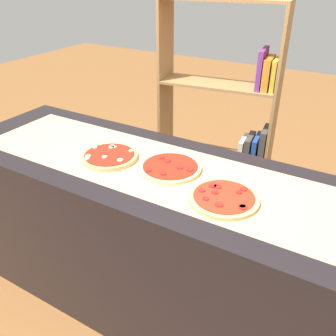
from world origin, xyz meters
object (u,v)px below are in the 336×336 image
object	(u,v)px
pizza_mushroom_0	(109,156)
bookshelf	(229,130)
pizza_pepperoni_1	(170,167)
pizza_pepperoni_2	(224,198)

from	to	relation	value
pizza_mushroom_0	bookshelf	bearing A→B (deg)	76.05
pizza_pepperoni_1	pizza_mushroom_0	bearing A→B (deg)	-169.80
pizza_mushroom_0	pizza_pepperoni_1	world-z (taller)	pizza_mushroom_0
pizza_mushroom_0	bookshelf	xyz separation A→B (m)	(0.26, 1.03, -0.19)
pizza_pepperoni_1	pizza_pepperoni_2	world-z (taller)	same
pizza_pepperoni_1	pizza_pepperoni_2	size ratio (longest dim) A/B	1.00
pizza_pepperoni_1	pizza_pepperoni_2	distance (m)	0.34
pizza_pepperoni_1	bookshelf	distance (m)	0.99
bookshelf	pizza_mushroom_0	bearing A→B (deg)	-103.95
pizza_pepperoni_1	bookshelf	size ratio (longest dim) A/B	0.19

